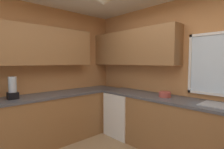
# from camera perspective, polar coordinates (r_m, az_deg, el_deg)

# --- Properties ---
(room_shell) EXTENTS (4.07, 3.59, 2.65)m
(room_shell) POSITION_cam_1_polar(r_m,az_deg,el_deg) (2.48, 0.21, 9.85)
(room_shell) COLOR #C6844C
(room_shell) RESTS_ON ground_plane
(counter_run_left) EXTENTS (0.65, 3.20, 0.92)m
(counter_run_left) POSITION_cam_1_polar(r_m,az_deg,el_deg) (3.47, -21.28, -13.75)
(counter_run_left) COLOR olive
(counter_run_left) RESTS_ON ground_plane
(counter_run_back) EXTENTS (3.16, 0.65, 0.92)m
(counter_run_back) POSITION_cam_1_polar(r_m,az_deg,el_deg) (3.08, 21.81, -16.09)
(counter_run_back) COLOR olive
(counter_run_back) RESTS_ON ground_plane
(dishwasher) EXTENTS (0.60, 0.60, 0.87)m
(dishwasher) POSITION_cam_1_polar(r_m,az_deg,el_deg) (3.71, 3.90, -12.69)
(dishwasher) COLOR white
(dishwasher) RESTS_ON ground_plane
(bowl) EXTENTS (0.20, 0.20, 0.09)m
(bowl) POSITION_cam_1_polar(r_m,az_deg,el_deg) (3.08, 16.94, -6.26)
(bowl) COLOR #B74C42
(bowl) RESTS_ON counter_run_back
(blender_appliance) EXTENTS (0.15, 0.15, 0.36)m
(blender_appliance) POSITION_cam_1_polar(r_m,az_deg,el_deg) (3.19, -29.81, -4.15)
(blender_appliance) COLOR black
(blender_appliance) RESTS_ON counter_run_left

